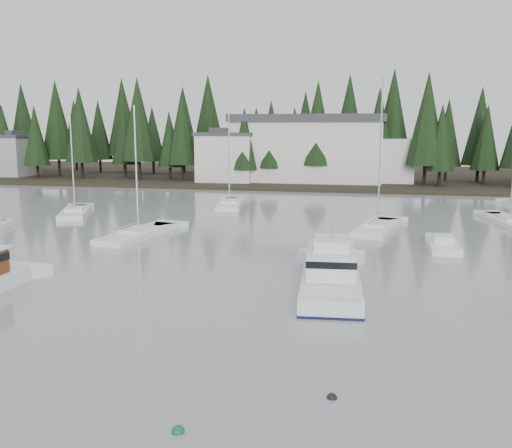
# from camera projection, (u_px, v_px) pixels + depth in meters

# --- Properties ---
(far_shore_land) EXTENTS (240.00, 54.00, 1.00)m
(far_shore_land) POSITION_uv_depth(u_px,v_px,m) (343.00, 177.00, 108.29)
(far_shore_land) COLOR black
(far_shore_land) RESTS_ON ground
(conifer_treeline) EXTENTS (200.00, 22.00, 20.00)m
(conifer_treeline) POSITION_uv_depth(u_px,v_px,m) (339.00, 182.00, 97.69)
(conifer_treeline) COLOR black
(conifer_treeline) RESTS_ON ground
(house_west) EXTENTS (9.54, 7.42, 8.75)m
(house_west) POSITION_uv_depth(u_px,v_px,m) (227.00, 156.00, 93.89)
(house_west) COLOR silver
(house_west) RESTS_ON ground
(house_far_west) EXTENTS (8.48, 7.42, 8.25)m
(house_far_west) POSITION_uv_depth(u_px,v_px,m) (9.00, 154.00, 104.55)
(house_far_west) COLOR #999EA0
(house_far_west) RESTS_ON ground
(harbor_inn) EXTENTS (29.50, 11.50, 10.90)m
(harbor_inn) POSITION_uv_depth(u_px,v_px,m) (320.00, 149.00, 93.80)
(harbor_inn) COLOR silver
(harbor_inn) RESTS_ON ground
(cabin_cruiser_center) EXTENTS (4.23, 11.03, 4.64)m
(cabin_cruiser_center) POSITION_uv_depth(u_px,v_px,m) (331.00, 277.00, 33.51)
(cabin_cruiser_center) COLOR white
(cabin_cruiser_center) RESTS_ON ground
(sailboat_0) EXTENTS (4.77, 9.87, 14.29)m
(sailboat_0) POSITION_uv_depth(u_px,v_px,m) (377.00, 229.00, 52.61)
(sailboat_0) COLOR white
(sailboat_0) RESTS_ON ground
(sailboat_1) EXTENTS (4.23, 10.10, 11.77)m
(sailboat_1) POSITION_uv_depth(u_px,v_px,m) (139.00, 236.00, 49.54)
(sailboat_1) COLOR white
(sailboat_1) RESTS_ON ground
(sailboat_2) EXTENTS (4.30, 10.11, 15.03)m
(sailboat_2) POSITION_uv_depth(u_px,v_px,m) (509.00, 223.00, 55.89)
(sailboat_2) COLOR white
(sailboat_2) RESTS_ON ground
(sailboat_3) EXTENTS (5.93, 9.43, 12.30)m
(sailboat_3) POSITION_uv_depth(u_px,v_px,m) (75.00, 214.00, 62.10)
(sailboat_3) COLOR white
(sailboat_3) RESTS_ON ground
(sailboat_5) EXTENTS (4.45, 10.09, 13.24)m
(sailboat_5) POSITION_uv_depth(u_px,v_px,m) (229.00, 205.00, 68.77)
(sailboat_5) COLOR white
(sailboat_5) RESTS_ON ground
(runabout_1) EXTENTS (2.22, 6.41, 1.42)m
(runabout_1) POSITION_uv_depth(u_px,v_px,m) (443.00, 246.00, 44.89)
(runabout_1) COLOR white
(runabout_1) RESTS_ON ground
(mooring_buoy_green) EXTENTS (0.43, 0.43, 0.43)m
(mooring_buoy_green) POSITION_uv_depth(u_px,v_px,m) (178.00, 432.00, 17.86)
(mooring_buoy_green) COLOR #145933
(mooring_buoy_green) RESTS_ON ground
(mooring_buoy_dark) EXTENTS (0.37, 0.37, 0.37)m
(mooring_buoy_dark) POSITION_uv_depth(u_px,v_px,m) (332.00, 398.00, 20.08)
(mooring_buoy_dark) COLOR black
(mooring_buoy_dark) RESTS_ON ground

